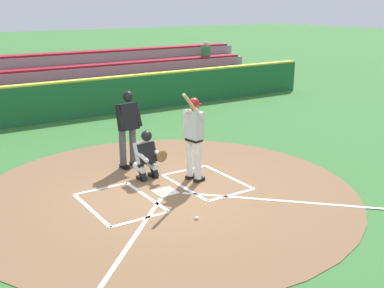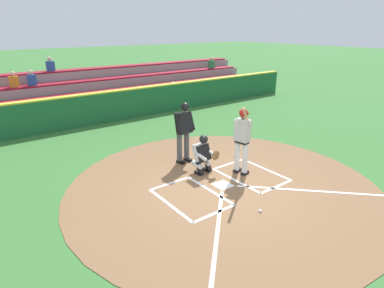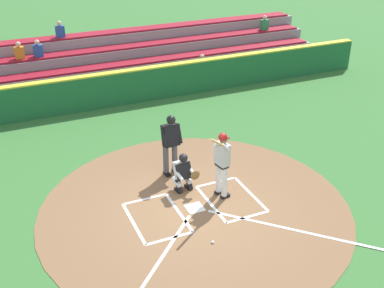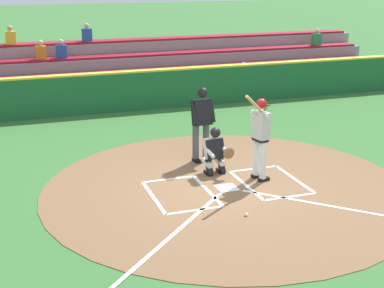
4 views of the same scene
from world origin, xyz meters
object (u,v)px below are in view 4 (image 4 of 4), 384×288
batter (260,133)px  plate_umpire (202,119)px  catcher (215,150)px  baseball (246,215)px

batter → plate_umpire: (0.79, -1.61, -0.02)m
plate_umpire → catcher: bearing=89.7°
plate_umpire → baseball: plate_umpire is taller
baseball → catcher: bearing=-96.6°
plate_umpire → baseball: bearing=85.1°
catcher → plate_umpire: size_ratio=0.61×
batter → catcher: (0.79, -0.68, -0.51)m
plate_umpire → baseball: size_ratio=25.20×
batter → plate_umpire: bearing=-64.0°
catcher → batter: bearing=139.2°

